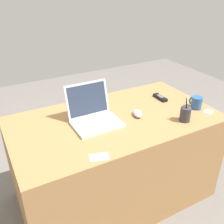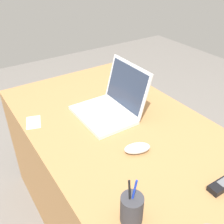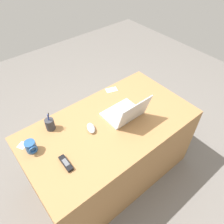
% 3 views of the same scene
% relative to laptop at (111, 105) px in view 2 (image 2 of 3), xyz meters
% --- Properties ---
extents(ground_plane, '(6.00, 6.00, 0.00)m').
position_rel_laptop_xyz_m(ground_plane, '(0.16, -0.02, -0.80)').
color(ground_plane, slate).
extents(desk, '(1.50, 0.83, 0.75)m').
position_rel_laptop_xyz_m(desk, '(0.16, -0.02, -0.43)').
color(desk, '#9E7042').
rests_on(desk, ground).
extents(laptop, '(0.32, 0.30, 0.25)m').
position_rel_laptop_xyz_m(laptop, '(0.00, 0.00, 0.00)').
color(laptop, silver).
rests_on(laptop, desk).
extents(computer_mouse, '(0.10, 0.13, 0.04)m').
position_rel_laptop_xyz_m(computer_mouse, '(0.32, -0.07, -0.03)').
color(computer_mouse, silver).
rests_on(computer_mouse, desk).
extents(pen_holder, '(0.07, 0.07, 0.17)m').
position_rel_laptop_xyz_m(pen_holder, '(0.57, -0.29, 0.00)').
color(pen_holder, '#333338').
rests_on(pen_holder, desk).
extents(paper_note_left, '(0.13, 0.10, 0.00)m').
position_rel_laptop_xyz_m(paper_note_left, '(-0.14, -0.37, -0.05)').
color(paper_note_left, white).
rests_on(paper_note_left, desk).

